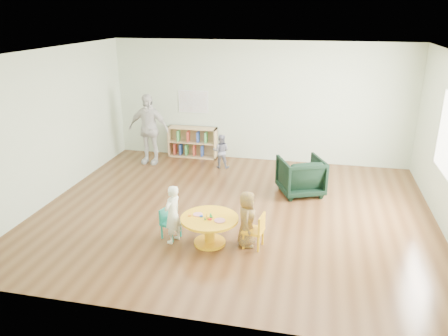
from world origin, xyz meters
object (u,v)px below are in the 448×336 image
Objects in this scene: child_left at (173,214)px; adult_caretaker at (148,129)px; kid_chair_right at (256,230)px; toddler at (221,151)px; armchair at (301,176)px; kid_chair_left at (169,222)px; activity_table at (210,226)px; child_right at (247,219)px; bookshelf at (192,142)px.

adult_caretaker reaches higher than child_left.
adult_caretaker reaches higher than kid_chair_right.
child_left reaches higher than kid_chair_right.
kid_chair_right is at bearing 110.32° from toddler.
kid_chair_left is at bearing 25.55° from armchair.
child_right reaches higher than activity_table.
adult_caretaker is (-1.64, 3.35, 0.56)m from kid_chair_left.
armchair is at bearing -5.02° from kid_chair_right.
toddler is at bearing 1.95° from adult_caretaker.
toddler is (-1.86, 1.14, 0.02)m from armchair.
bookshelf is 0.73× the size of adult_caretaker.
child_left is 1.19× the size of toddler.
adult_caretaker reaches higher than bookshelf.
activity_table is at bearing 102.17° from kid_chair_right.
activity_table is 0.69m from kid_chair_left.
activity_table is at bearing 98.99° from toddler.
bookshelf is (-1.46, 4.08, 0.06)m from activity_table.
child_right is at bearing 49.19° from armchair.
bookshelf is at bearing 37.14° from kid_chair_right.
adult_caretaker is (-2.32, 3.41, 0.52)m from activity_table.
adult_caretaker reaches higher than armchair.
bookshelf reaches higher than kid_chair_right.
child_right is at bearing -47.70° from adult_caretaker.
activity_table is at bearing -54.40° from adult_caretaker.
kid_chair_right is 0.62× the size of child_right.
toddler is at bearing -36.60° from bookshelf.
child_left is at bearing 89.50° from toddler.
child_right is at bearing 8.01° from activity_table.
activity_table is at bearing 91.80° from child_right.
child_right is (-0.70, -2.21, 0.07)m from armchair.
kid_chair_left is at bearing 174.65° from activity_table.
kid_chair_right is 0.33× the size of adult_caretaker.
bookshelf is at bearing -56.44° from armchair.
activity_table is 0.75× the size of bookshelf.
kid_chair_left is 3.77m from adult_caretaker.
activity_table is 2.62m from armchair.
kid_chair_right is 2.31m from armchair.
toddler reaches higher than activity_table.
bookshelf is 3.26m from armchair.
kid_chair_right is at bearing 3.39° from activity_table.
kid_chair_right is 1.31m from child_left.
child_right is (-0.15, 0.04, 0.15)m from kid_chair_right.
kid_chair_left reaches higher than activity_table.
adult_caretaker is (-1.73, -0.02, 0.43)m from toddler.
toddler reaches higher than bookshelf.
child_right reaches higher than armchair.
bookshelf is 1.35× the size of child_right.
child_left is (0.11, -0.12, 0.21)m from kid_chair_left.
child_left reaches higher than bookshelf.
toddler is at bearing -161.05° from kid_chair_left.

